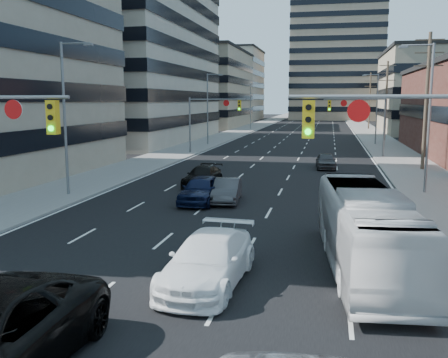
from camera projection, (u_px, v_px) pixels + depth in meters
road_surface at (312, 122)px, 134.03m from camera, size 18.00×300.00×0.02m
sidewalk_left at (270, 121)px, 136.37m from camera, size 5.00×300.00×0.15m
sidewalk_right at (356, 122)px, 131.66m from camera, size 5.00×300.00×0.15m
office_left_mid at (101, 40)px, 69.73m from camera, size 26.00×34.00×28.00m
office_left_far at (197, 90)px, 108.70m from camera, size 20.00×30.00×16.00m
apartment_tower at (338, 21)px, 147.59m from camera, size 26.00×26.00×58.00m
bg_block_left at (219, 86)px, 147.86m from camera, size 24.00×24.00×20.00m
bg_block_right at (440, 99)px, 126.54m from camera, size 22.00×22.00×12.00m
signal_near_right at (429, 150)px, 13.94m from camera, size 6.59×0.33×6.00m
signal_far_left at (211, 114)px, 52.79m from camera, size 6.09×0.33×6.00m
signal_far_right at (361, 114)px, 49.65m from camera, size 6.09×0.33×6.00m
utility_pole_block at (426, 99)px, 39.80m from camera, size 2.20×0.28×11.00m
utility_pole_midblock at (386, 100)px, 68.79m from camera, size 2.20×0.28×11.00m
utility_pole_distant at (370, 100)px, 97.78m from camera, size 2.20×0.28×11.00m
streetlight_left_near at (67, 111)px, 29.07m from camera, size 2.03×0.22×9.00m
streetlight_left_mid at (209, 105)px, 62.89m from camera, size 2.03×0.22×9.00m
streetlight_left_far at (251, 104)px, 96.71m from camera, size 2.03×0.22×9.00m
streetlight_right_near at (427, 111)px, 29.67m from camera, size 2.03×0.22×9.00m
streetlight_right_far at (376, 105)px, 63.49m from camera, size 2.03×0.22×9.00m
white_van at (208, 260)px, 15.51m from camera, size 2.45×5.45×1.55m
transit_bus at (365, 229)px, 16.83m from camera, size 3.32×10.13×2.77m
sedan_blue at (201, 189)px, 27.85m from camera, size 1.94×4.57×1.54m
sedan_grey_center at (227, 190)px, 28.16m from camera, size 1.76×4.11×1.32m
sedan_black_far at (203, 176)px, 33.34m from camera, size 2.12×4.66×1.32m
sedan_grey_right at (326, 161)px, 41.85m from camera, size 1.85×4.05×1.35m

